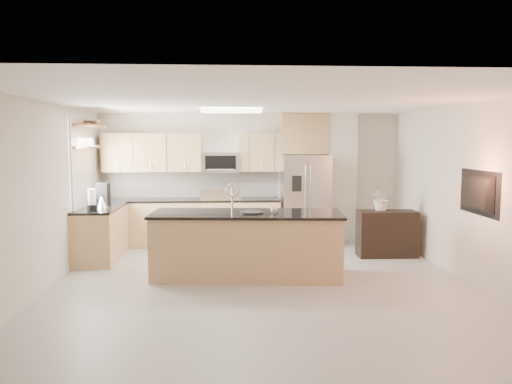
{
  "coord_description": "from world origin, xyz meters",
  "views": [
    {
      "loc": [
        -0.5,
        -6.84,
        2.08
      ],
      "look_at": [
        -0.0,
        1.3,
        1.22
      ],
      "focal_mm": 35.0,
      "sensor_mm": 36.0,
      "label": 1
    }
  ],
  "objects": [
    {
      "name": "wall_front",
      "position": [
        0.0,
        -3.25,
        1.3
      ],
      "size": [
        6.0,
        0.02,
        2.6
      ],
      "primitive_type": "cube",
      "color": "beige",
      "rests_on": "floor"
    },
    {
      "name": "refrigerator",
      "position": [
        1.06,
        2.87,
        0.89
      ],
      "size": [
        0.92,
        0.78,
        1.78
      ],
      "color": "#BCBDBF",
      "rests_on": "floor"
    },
    {
      "name": "back_counter",
      "position": [
        -1.23,
        2.93,
        0.47
      ],
      "size": [
        3.55,
        0.66,
        1.44
      ],
      "color": "tan",
      "rests_on": "floor"
    },
    {
      "name": "blender",
      "position": [
        -2.67,
        1.33,
        1.08
      ],
      "size": [
        0.16,
        0.16,
        0.36
      ],
      "color": "black",
      "rests_on": "left_counter"
    },
    {
      "name": "floor",
      "position": [
        0.0,
        0.0,
        0.0
      ],
      "size": [
        6.5,
        6.5,
        0.0
      ],
      "primitive_type": "plane",
      "color": "#AEADA6",
      "rests_on": "ground"
    },
    {
      "name": "platter",
      "position": [
        -0.12,
        0.54,
        1.0
      ],
      "size": [
        0.42,
        0.42,
        0.02
      ],
      "primitive_type": "cylinder",
      "rotation": [
        0.0,
        0.0,
        -0.2
      ],
      "color": "black",
      "rests_on": "island"
    },
    {
      "name": "partition_column",
      "position": [
        1.82,
        3.1,
        1.3
      ],
      "size": [
        0.6,
        0.3,
        2.6
      ],
      "primitive_type": "cube",
      "color": "beige",
      "rests_on": "floor"
    },
    {
      "name": "credenza",
      "position": [
        2.36,
        1.75,
        0.41
      ],
      "size": [
        1.03,
        0.44,
        0.82
      ],
      "primitive_type": "cube",
      "rotation": [
        0.0,
        0.0,
        -0.01
      ],
      "color": "black",
      "rests_on": "floor"
    },
    {
      "name": "upper_cabinets",
      "position": [
        -1.3,
        3.09,
        1.83
      ],
      "size": [
        3.5,
        0.33,
        0.75
      ],
      "color": "tan",
      "rests_on": "wall_back"
    },
    {
      "name": "wall_back",
      "position": [
        0.0,
        3.25,
        1.3
      ],
      "size": [
        6.0,
        0.02,
        2.6
      ],
      "primitive_type": "cube",
      "color": "beige",
      "rests_on": "floor"
    },
    {
      "name": "cup",
      "position": [
        0.22,
        0.46,
        1.03
      ],
      "size": [
        0.14,
        0.14,
        0.09
      ],
      "primitive_type": "imported",
      "rotation": [
        0.0,
        0.0,
        0.2
      ],
      "color": "silver",
      "rests_on": "island"
    },
    {
      "name": "microwave",
      "position": [
        -0.6,
        3.04,
        1.63
      ],
      "size": [
        0.76,
        0.4,
        0.4
      ],
      "color": "#BCBDBF",
      "rests_on": "upper_cabinets"
    },
    {
      "name": "wall_right",
      "position": [
        3.0,
        0.0,
        1.3
      ],
      "size": [
        0.02,
        6.5,
        2.6
      ],
      "primitive_type": "cube",
      "color": "beige",
      "rests_on": "floor"
    },
    {
      "name": "shelf_lower",
      "position": [
        -2.85,
        1.95,
        1.95
      ],
      "size": [
        0.3,
        1.2,
        0.04
      ],
      "primitive_type": "cube",
      "color": "olive",
      "rests_on": "wall_left"
    },
    {
      "name": "window",
      "position": [
        -2.98,
        1.85,
        1.65
      ],
      "size": [
        0.04,
        1.15,
        1.65
      ],
      "color": "white",
      "rests_on": "wall_left"
    },
    {
      "name": "shelf_upper",
      "position": [
        -2.85,
        1.95,
        2.32
      ],
      "size": [
        0.3,
        1.2,
        0.04
      ],
      "primitive_type": "cube",
      "color": "olive",
      "rests_on": "wall_left"
    },
    {
      "name": "left_counter",
      "position": [
        -2.67,
        1.85,
        0.46
      ],
      "size": [
        0.66,
        1.5,
        0.92
      ],
      "color": "tan",
      "rests_on": "floor"
    },
    {
      "name": "coffee_maker",
      "position": [
        -2.69,
        2.16,
        1.1
      ],
      "size": [
        0.21,
        0.26,
        0.38
      ],
      "color": "black",
      "rests_on": "left_counter"
    },
    {
      "name": "ceiling_fixture",
      "position": [
        -0.4,
        1.6,
        2.56
      ],
      "size": [
        1.0,
        0.5,
        0.06
      ],
      "primitive_type": "cube",
      "color": "white",
      "rests_on": "ceiling"
    },
    {
      "name": "ceiling",
      "position": [
        0.0,
        0.0,
        2.6
      ],
      "size": [
        6.0,
        6.5,
        0.02
      ],
      "primitive_type": "cube",
      "color": "white",
      "rests_on": "wall_back"
    },
    {
      "name": "wall_left",
      "position": [
        -3.0,
        0.0,
        1.3
      ],
      "size": [
        0.02,
        6.5,
        2.6
      ],
      "primitive_type": "cube",
      "color": "beige",
      "rests_on": "floor"
    },
    {
      "name": "kettle",
      "position": [
        -2.62,
        1.77,
        1.02
      ],
      "size": [
        0.18,
        0.18,
        0.23
      ],
      "color": "#BCBDBF",
      "rests_on": "left_counter"
    },
    {
      "name": "flower_vase",
      "position": [
        2.27,
        1.82,
        1.15
      ],
      "size": [
        0.74,
        0.69,
        0.66
      ],
      "primitive_type": "imported",
      "rotation": [
        0.0,
        0.0,
        0.35
      ],
      "color": "silver",
      "rests_on": "credenza"
    },
    {
      "name": "island",
      "position": [
        -0.19,
        0.59,
        0.5
      ],
      "size": [
        2.93,
        1.26,
        1.41
      ],
      "rotation": [
        0.0,
        0.0,
        -0.08
      ],
      "color": "tan",
      "rests_on": "floor"
    },
    {
      "name": "bowl",
      "position": [
        -2.85,
        2.13,
        2.39
      ],
      "size": [
        0.44,
        0.44,
        0.09
      ],
      "primitive_type": "imported",
      "rotation": [
        0.0,
        0.0,
        0.14
      ],
      "color": "#BCBDBF",
      "rests_on": "shelf_upper"
    },
    {
      "name": "television",
      "position": [
        2.91,
        -0.2,
        1.35
      ],
      "size": [
        0.14,
        1.08,
        0.62
      ],
      "primitive_type": "imported",
      "rotation": [
        0.0,
        0.0,
        1.57
      ],
      "color": "black",
      "rests_on": "wall_right"
    },
    {
      "name": "range",
      "position": [
        -0.6,
        2.92,
        0.47
      ],
      "size": [
        0.76,
        0.64,
        1.14
      ],
      "color": "black",
      "rests_on": "floor"
    }
  ]
}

